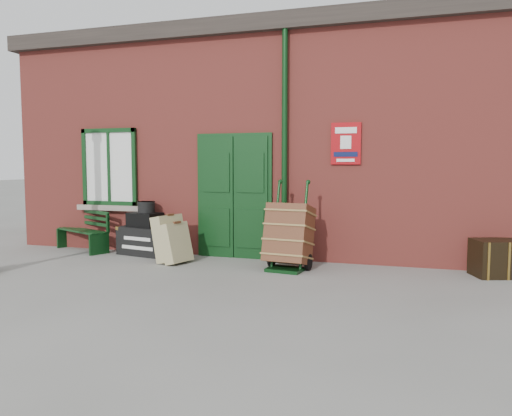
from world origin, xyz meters
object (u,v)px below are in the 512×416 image
at_px(porter_trolley, 289,236).
at_px(dark_trunk, 500,258).
at_px(bench, 85,229).
at_px(houdini_trunk, 148,241).

height_order(porter_trolley, dark_trunk, porter_trolley).
bearing_deg(porter_trolley, bench, 179.25).
bearing_deg(dark_trunk, bench, 160.04).
bearing_deg(bench, dark_trunk, 24.05).
xyz_separation_m(bench, dark_trunk, (7.48, -0.10, -0.13)).
relative_size(houdini_trunk, porter_trolley, 0.75).
relative_size(bench, houdini_trunk, 1.30).
height_order(bench, dark_trunk, bench).
xyz_separation_m(bench, porter_trolley, (4.30, -0.56, 0.13)).
bearing_deg(dark_trunk, porter_trolley, 168.94).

